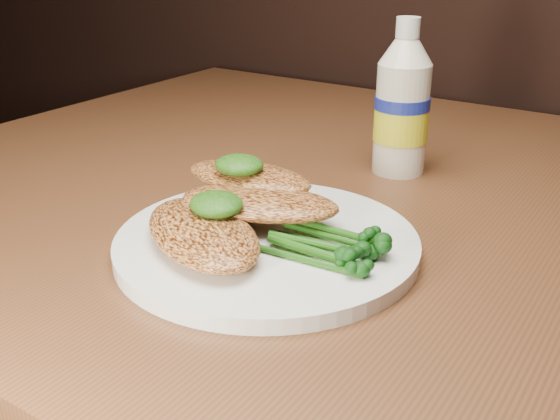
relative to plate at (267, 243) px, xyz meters
The scene contains 8 objects.
plate is the anchor object (origin of this frame).
chicken_front 0.06m from the plate, 127.34° to the right, with size 0.14×0.08×0.02m, color #D28242.
chicken_mid 0.04m from the plate, 138.32° to the left, with size 0.13×0.07×0.02m, color #D28242.
chicken_back 0.08m from the plate, 137.61° to the left, with size 0.12×0.06×0.02m, color #D28242.
pesto_front 0.05m from the plate, 145.90° to the right, with size 0.05×0.04×0.02m, color #093608.
pesto_back 0.08m from the plate, 146.62° to the left, with size 0.04×0.04×0.02m, color #093608.
broccolini_bundle 0.05m from the plate, ahead, with size 0.11×0.09×0.02m, color #1F5512, non-canonical shape.
mayo_bottle 0.24m from the plate, 87.37° to the left, with size 0.06×0.06×0.16m, color silver, non-canonical shape.
Camera 1 is at (0.18, 0.49, 0.99)m, focal length 42.44 mm.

